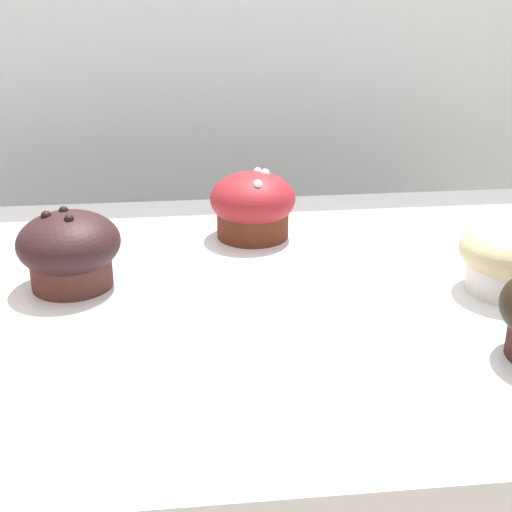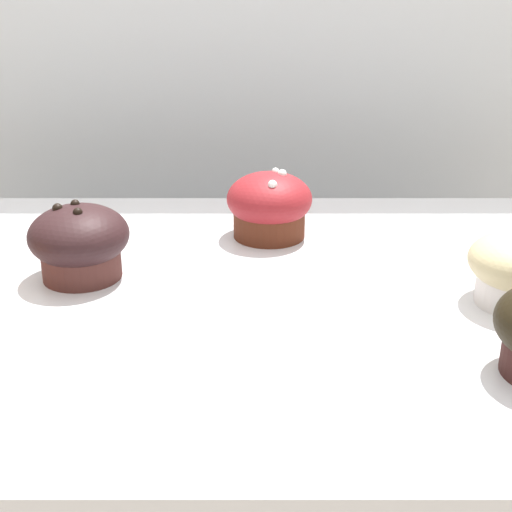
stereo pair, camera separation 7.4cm
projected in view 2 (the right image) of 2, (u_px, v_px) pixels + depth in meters
wall_back at (229, 179)px, 1.34m from camera, size 3.20×0.10×1.80m
muffin_back_right at (78, 242)px, 0.79m from camera, size 0.11×0.11×0.09m
muffin_front_right at (268, 205)px, 0.90m from camera, size 0.11×0.11×0.09m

